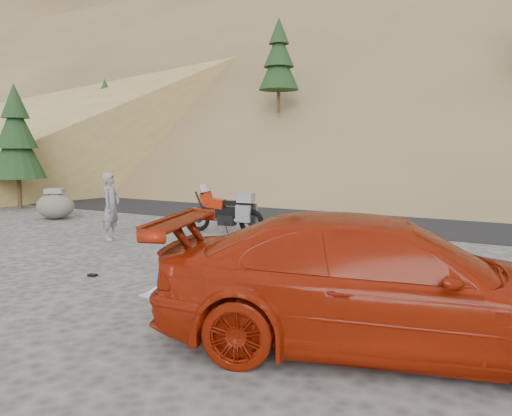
% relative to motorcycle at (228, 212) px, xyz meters
% --- Properties ---
extents(ground, '(140.00, 140.00, 0.00)m').
position_rel_motorcycle_xyz_m(ground, '(0.30, -3.68, -0.61)').
color(ground, '#43413E').
rests_on(ground, ground).
extents(road, '(120.00, 7.00, 0.05)m').
position_rel_motorcycle_xyz_m(road, '(0.30, 5.32, -0.61)').
color(road, black).
rests_on(road, ground).
extents(hillside, '(120.00, 73.00, 46.72)m').
position_rel_motorcycle_xyz_m(hillside, '(0.25, 37.19, 10.47)').
color(hillside, brown).
rests_on(hillside, ground).
extents(conifer_verge, '(2.20, 2.20, 5.04)m').
position_rel_motorcycle_xyz_m(conifer_verge, '(-10.70, 0.82, 2.28)').
color(conifer_verge, '#3D2916').
rests_on(conifer_verge, ground).
extents(motorcycle, '(2.37, 0.93, 1.42)m').
position_rel_motorcycle_xyz_m(motorcycle, '(0.00, 0.00, 0.00)').
color(motorcycle, black).
rests_on(motorcycle, ground).
extents(man, '(0.62, 0.76, 1.80)m').
position_rel_motorcycle_xyz_m(man, '(-2.13, -2.45, -0.61)').
color(man, gray).
rests_on(man, ground).
extents(red_car, '(5.97, 3.86, 1.61)m').
position_rel_motorcycle_xyz_m(red_car, '(6.21, -6.11, -0.61)').
color(red_car, '#931C08').
rests_on(red_car, ground).
extents(boulder, '(1.70, 1.59, 1.07)m').
position_rel_motorcycle_xyz_m(boulder, '(-6.81, -0.53, -0.14)').
color(boulder, '#59554D').
rests_on(boulder, ground).
extents(gear_white_cloth, '(0.50, 0.47, 0.01)m').
position_rel_motorcycle_xyz_m(gear_white_cloth, '(2.27, -5.56, -0.60)').
color(gear_white_cloth, white).
rests_on(gear_white_cloth, ground).
extents(gear_blue_mat, '(0.47, 0.43, 0.18)m').
position_rel_motorcycle_xyz_m(gear_blue_mat, '(2.02, -5.08, -0.51)').
color(gear_blue_mat, '#1A569F').
rests_on(gear_blue_mat, ground).
extents(gear_funnel, '(0.18, 0.18, 0.20)m').
position_rel_motorcycle_xyz_m(gear_funnel, '(3.38, -5.79, -0.51)').
color(gear_funnel, red).
rests_on(gear_funnel, ground).
extents(gear_glove_a, '(0.18, 0.14, 0.05)m').
position_rel_motorcycle_xyz_m(gear_glove_a, '(0.46, -5.47, -0.58)').
color(gear_glove_a, black).
rests_on(gear_glove_a, ground).
extents(gear_blue_cloth, '(0.31, 0.24, 0.01)m').
position_rel_motorcycle_xyz_m(gear_blue_cloth, '(2.26, -5.90, -0.60)').
color(gear_blue_cloth, '#97B7E9').
rests_on(gear_blue_cloth, ground).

